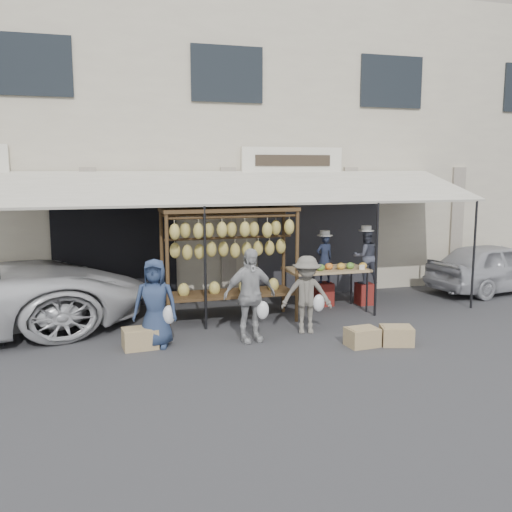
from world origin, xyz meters
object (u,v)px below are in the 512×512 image
(produce_table, at_px, (327,270))
(vendor_left, at_px, (324,259))
(crate_near_b, at_px, (397,336))
(vendor_right, at_px, (365,256))
(sedan, at_px, (495,267))
(customer_left, at_px, (155,303))
(customer_right, at_px, (307,295))
(banana_rack, at_px, (230,242))
(crate_near_a, at_px, (362,337))
(customer_mid, at_px, (250,295))
(crate_far, at_px, (140,338))

(produce_table, height_order, vendor_left, vendor_left)
(produce_table, xyz_separation_m, crate_near_b, (0.22, -2.49, -0.72))
(vendor_right, distance_m, sedan, 3.72)
(customer_left, xyz_separation_m, customer_right, (2.73, 0.07, -0.04))
(vendor_left, height_order, customer_right, vendor_left)
(vendor_left, height_order, sedan, vendor_left)
(banana_rack, xyz_separation_m, crate_near_b, (2.37, -2.21, -1.42))
(banana_rack, relative_size, sedan, 0.73)
(crate_near_a, bearing_deg, crate_near_b, -8.49)
(produce_table, xyz_separation_m, customer_mid, (-2.13, -1.61, -0.06))
(vendor_right, bearing_deg, customer_left, 24.00)
(produce_table, bearing_deg, sedan, 7.61)
(crate_near_b, bearing_deg, vendor_left, 91.52)
(banana_rack, relative_size, vendor_right, 2.17)
(banana_rack, relative_size, customer_right, 1.83)
(customer_left, bearing_deg, crate_far, -162.68)
(banana_rack, distance_m, crate_far, 2.60)
(customer_left, bearing_deg, banana_rack, 52.48)
(customer_left, distance_m, customer_right, 2.73)
(customer_mid, xyz_separation_m, crate_far, (-1.86, 0.14, -0.65))
(vendor_right, xyz_separation_m, crate_near_a, (-1.41, -2.70, -0.92))
(vendor_left, relative_size, customer_right, 0.76)
(customer_right, distance_m, sedan, 6.05)
(vendor_right, relative_size, crate_near_b, 2.28)
(customer_left, height_order, crate_near_b, customer_left)
(customer_left, relative_size, customer_right, 1.05)
(vendor_left, relative_size, customer_left, 0.72)
(banana_rack, relative_size, crate_far, 4.64)
(vendor_right, bearing_deg, crate_near_b, 77.49)
(customer_right, bearing_deg, produce_table, 71.00)
(produce_table, bearing_deg, customer_left, -158.63)
(produce_table, relative_size, vendor_left, 1.59)
(produce_table, distance_m, customer_right, 1.72)
(crate_far, bearing_deg, customer_left, 1.60)
(customer_left, distance_m, crate_near_b, 4.12)
(vendor_left, bearing_deg, crate_near_b, 83.82)
(banana_rack, bearing_deg, crate_near_b, -43.08)
(crate_far, bearing_deg, crate_near_a, -14.57)
(banana_rack, xyz_separation_m, produce_table, (2.15, 0.28, -0.70))
(vendor_left, height_order, crate_near_b, vendor_left)
(customer_right, height_order, crate_near_a, customer_right)
(produce_table, relative_size, customer_left, 1.14)
(customer_mid, bearing_deg, sedan, 9.42)
(vendor_left, relative_size, crate_near_a, 2.07)
(banana_rack, bearing_deg, vendor_right, 10.28)
(banana_rack, xyz_separation_m, vendor_left, (2.29, 0.75, -0.54))
(produce_table, xyz_separation_m, crate_far, (-3.99, -1.47, -0.71))
(produce_table, relative_size, customer_right, 1.20)
(customer_right, height_order, crate_far, customer_right)
(crate_near_a, distance_m, crate_far, 3.73)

